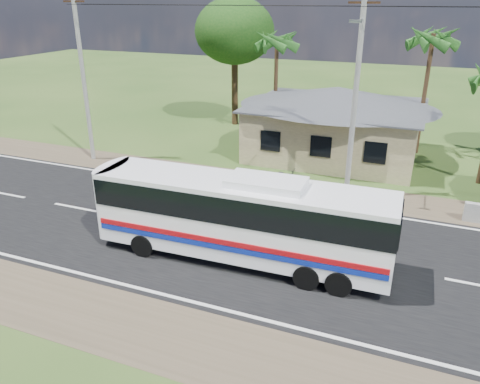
{
  "coord_description": "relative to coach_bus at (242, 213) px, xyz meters",
  "views": [
    {
      "loc": [
        6.21,
        -16.28,
        9.55
      ],
      "look_at": [
        -0.73,
        1.0,
        1.75
      ],
      "focal_mm": 35.0,
      "sensor_mm": 36.0,
      "label": 1
    }
  ],
  "objects": [
    {
      "name": "utility_poles",
      "position": [
        2.33,
        7.95,
        3.76
      ],
      "size": [
        32.8,
        2.22,
        11.0
      ],
      "color": "#9E9E99",
      "rests_on": "ground"
    },
    {
      "name": "palm_mid",
      "position": [
        5.66,
        16.97,
        5.15
      ],
      "size": [
        2.8,
        2.8,
        8.2
      ],
      "color": "#47301E",
      "rests_on": "ground"
    },
    {
      "name": "road",
      "position": [
        -0.34,
        1.47,
        -2.0
      ],
      "size": [
        120.0,
        16.0,
        0.03
      ],
      "color": "black",
      "rests_on": "ground"
    },
    {
      "name": "tree_behind_house",
      "position": [
        -8.34,
        19.47,
        5.1
      ],
      "size": [
        6.0,
        6.0,
        9.61
      ],
      "color": "#47301E",
      "rests_on": "ground"
    },
    {
      "name": "coach_bus",
      "position": [
        0.0,
        0.0,
        0.0
      ],
      "size": [
        11.4,
        2.75,
        3.52
      ],
      "rotation": [
        0.0,
        0.0,
        0.03
      ],
      "color": "white",
      "rests_on": "ground"
    },
    {
      "name": "ground",
      "position": [
        -0.34,
        1.47,
        -2.01
      ],
      "size": [
        120.0,
        120.0,
        0.0
      ],
      "primitive_type": "plane",
      "color": "#274418",
      "rests_on": "ground"
    },
    {
      "name": "house",
      "position": [
        0.66,
        14.46,
        0.63
      ],
      "size": [
        12.4,
        10.0,
        5.0
      ],
      "color": "tan",
      "rests_on": "ground"
    },
    {
      "name": "palm_far",
      "position": [
        -4.34,
        17.47,
        4.66
      ],
      "size": [
        2.8,
        2.8,
        7.7
      ],
      "color": "#47301E",
      "rests_on": "ground"
    },
    {
      "name": "motorcycle",
      "position": [
        -0.76,
        8.35,
        -1.56
      ],
      "size": [
        1.78,
        0.74,
        0.91
      ],
      "primitive_type": "imported",
      "rotation": [
        0.0,
        0.0,
        1.49
      ],
      "color": "black",
      "rests_on": "ground"
    }
  ]
}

